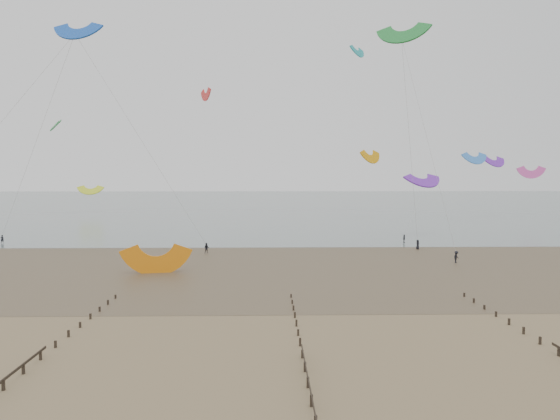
{
  "coord_description": "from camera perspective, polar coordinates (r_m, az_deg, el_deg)",
  "views": [
    {
      "loc": [
        1.63,
        -43.4,
        12.78
      ],
      "look_at": [
        3.21,
        28.0,
        8.0
      ],
      "focal_mm": 35.0,
      "sensor_mm": 36.0,
      "label": 1
    }
  ],
  "objects": [
    {
      "name": "kites_airborne",
      "position": [
        136.71,
        -8.6,
        7.12
      ],
      "size": [
        234.36,
        107.57,
        39.78
      ],
      "color": "purple",
      "rests_on": "ground"
    },
    {
      "name": "sea_and_shore",
      "position": [
        79.05,
        -5.41,
        -5.49
      ],
      "size": [
        500.0,
        665.0,
        0.03
      ],
      "color": "#475654",
      "rests_on": "ground"
    },
    {
      "name": "ground",
      "position": [
        45.27,
        -3.36,
        -12.57
      ],
      "size": [
        500.0,
        500.0,
        0.0
      ],
      "primitive_type": "plane",
      "color": "brown",
      "rests_on": "ground"
    },
    {
      "name": "grounded_kite",
      "position": [
        72.29,
        -12.78,
        -6.45
      ],
      "size": [
        8.5,
        7.17,
        4.16
      ],
      "primitive_type": null,
      "rotation": [
        1.54,
        0.0,
        0.18
      ],
      "color": "orange",
      "rests_on": "ground"
    },
    {
      "name": "kitesurfers",
      "position": [
        94.54,
        13.0,
        -3.54
      ],
      "size": [
        109.93,
        25.73,
        1.72
      ],
      "color": "black",
      "rests_on": "ground"
    }
  ]
}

